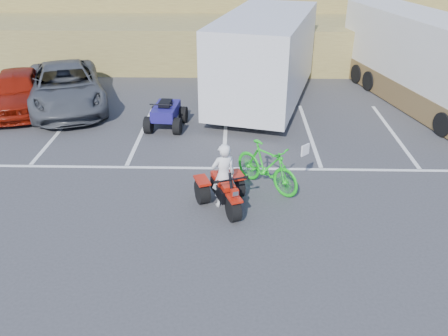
{
  "coord_description": "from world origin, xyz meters",
  "views": [
    {
      "loc": [
        0.3,
        -9.19,
        6.01
      ],
      "look_at": [
        0.06,
        0.49,
        1.0
      ],
      "focal_mm": 38.0,
      "sensor_mm": 36.0,
      "label": 1
    }
  ],
  "objects_px": {
    "red_car": "(17,91)",
    "cargo_trailer": "(265,57)",
    "grey_pickup": "(66,87)",
    "quad_atv_blue": "(167,127)",
    "quad_atv_green": "(225,100)",
    "green_dirt_bike": "(267,166)",
    "rider": "(223,176)",
    "red_trike_atv": "(226,208)",
    "rv_motorhome": "(423,67)"
  },
  "relations": [
    {
      "from": "rv_motorhome",
      "to": "quad_atv_blue",
      "type": "bearing_deg",
      "value": -177.96
    },
    {
      "from": "cargo_trailer",
      "to": "rv_motorhome",
      "type": "bearing_deg",
      "value": 16.05
    },
    {
      "from": "red_trike_atv",
      "to": "green_dirt_bike",
      "type": "distance_m",
      "value": 1.55
    },
    {
      "from": "green_dirt_bike",
      "to": "quad_atv_blue",
      "type": "height_order",
      "value": "green_dirt_bike"
    },
    {
      "from": "quad_atv_blue",
      "to": "quad_atv_green",
      "type": "bearing_deg",
      "value": 60.46
    },
    {
      "from": "grey_pickup",
      "to": "red_car",
      "type": "distance_m",
      "value": 1.66
    },
    {
      "from": "green_dirt_bike",
      "to": "quad_atv_green",
      "type": "bearing_deg",
      "value": 55.5
    },
    {
      "from": "rider",
      "to": "green_dirt_bike",
      "type": "xyz_separation_m",
      "value": [
        1.06,
        0.88,
        -0.19
      ]
    },
    {
      "from": "green_dirt_bike",
      "to": "quad_atv_blue",
      "type": "xyz_separation_m",
      "value": [
        -3.06,
        3.95,
        -0.61
      ]
    },
    {
      "from": "quad_atv_blue",
      "to": "grey_pickup",
      "type": "bearing_deg",
      "value": 158.89
    },
    {
      "from": "rider",
      "to": "grey_pickup",
      "type": "bearing_deg",
      "value": -69.21
    },
    {
      "from": "red_car",
      "to": "quad_atv_blue",
      "type": "distance_m",
      "value": 5.74
    },
    {
      "from": "cargo_trailer",
      "to": "red_car",
      "type": "bearing_deg",
      "value": -158.65
    },
    {
      "from": "red_trike_atv",
      "to": "red_car",
      "type": "height_order",
      "value": "red_car"
    },
    {
      "from": "red_car",
      "to": "cargo_trailer",
      "type": "height_order",
      "value": "cargo_trailer"
    },
    {
      "from": "green_dirt_bike",
      "to": "red_trike_atv",
      "type": "bearing_deg",
      "value": -179.35
    },
    {
      "from": "red_trike_atv",
      "to": "green_dirt_bike",
      "type": "height_order",
      "value": "green_dirt_bike"
    },
    {
      "from": "red_car",
      "to": "rider",
      "type": "bearing_deg",
      "value": -56.33
    },
    {
      "from": "rider",
      "to": "grey_pickup",
      "type": "xyz_separation_m",
      "value": [
        -5.88,
        6.71,
        -0.04
      ]
    },
    {
      "from": "rider",
      "to": "quad_atv_blue",
      "type": "bearing_deg",
      "value": -87.88
    },
    {
      "from": "green_dirt_bike",
      "to": "grey_pickup",
      "type": "bearing_deg",
      "value": 95.39
    },
    {
      "from": "red_car",
      "to": "cargo_trailer",
      "type": "xyz_separation_m",
      "value": [
        8.79,
        1.03,
        1.02
      ]
    },
    {
      "from": "rv_motorhome",
      "to": "grey_pickup",
      "type": "bearing_deg",
      "value": 169.09
    },
    {
      "from": "red_car",
      "to": "quad_atv_blue",
      "type": "height_order",
      "value": "red_car"
    },
    {
      "from": "cargo_trailer",
      "to": "quad_atv_green",
      "type": "relative_size",
      "value": 4.96
    },
    {
      "from": "red_trike_atv",
      "to": "quad_atv_blue",
      "type": "xyz_separation_m",
      "value": [
        -2.05,
        4.96,
        0.0
      ]
    },
    {
      "from": "red_trike_atv",
      "to": "red_car",
      "type": "relative_size",
      "value": 0.37
    },
    {
      "from": "red_trike_atv",
      "to": "grey_pickup",
      "type": "xyz_separation_m",
      "value": [
        -5.93,
        6.86,
        0.76
      ]
    },
    {
      "from": "rider",
      "to": "quad_atv_green",
      "type": "distance_m",
      "value": 7.61
    },
    {
      "from": "green_dirt_bike",
      "to": "grey_pickup",
      "type": "xyz_separation_m",
      "value": [
        -6.94,
        5.84,
        0.15
      ]
    },
    {
      "from": "rv_motorhome",
      "to": "quad_atv_green",
      "type": "height_order",
      "value": "rv_motorhome"
    },
    {
      "from": "red_trike_atv",
      "to": "green_dirt_bike",
      "type": "relative_size",
      "value": 0.77
    },
    {
      "from": "rider",
      "to": "cargo_trailer",
      "type": "xyz_separation_m",
      "value": [
        1.3,
        7.37,
        0.94
      ]
    },
    {
      "from": "quad_atv_blue",
      "to": "quad_atv_green",
      "type": "height_order",
      "value": "quad_atv_blue"
    },
    {
      "from": "grey_pickup",
      "to": "rv_motorhome",
      "type": "height_order",
      "value": "rv_motorhome"
    },
    {
      "from": "red_trike_atv",
      "to": "grey_pickup",
      "type": "height_order",
      "value": "grey_pickup"
    },
    {
      "from": "grey_pickup",
      "to": "cargo_trailer",
      "type": "bearing_deg",
      "value": -15.6
    },
    {
      "from": "red_trike_atv",
      "to": "quad_atv_blue",
      "type": "height_order",
      "value": "quad_atv_blue"
    },
    {
      "from": "red_car",
      "to": "quad_atv_green",
      "type": "height_order",
      "value": "red_car"
    },
    {
      "from": "green_dirt_bike",
      "to": "grey_pickup",
      "type": "distance_m",
      "value": 9.07
    },
    {
      "from": "rider",
      "to": "quad_atv_blue",
      "type": "xyz_separation_m",
      "value": [
        -2.0,
        4.82,
        -0.8
      ]
    },
    {
      "from": "red_car",
      "to": "cargo_trailer",
      "type": "relative_size",
      "value": 0.57
    },
    {
      "from": "green_dirt_bike",
      "to": "grey_pickup",
      "type": "height_order",
      "value": "grey_pickup"
    },
    {
      "from": "red_trike_atv",
      "to": "quad_atv_green",
      "type": "bearing_deg",
      "value": 70.88
    },
    {
      "from": "cargo_trailer",
      "to": "quad_atv_green",
      "type": "height_order",
      "value": "cargo_trailer"
    },
    {
      "from": "grey_pickup",
      "to": "quad_atv_blue",
      "type": "height_order",
      "value": "grey_pickup"
    },
    {
      "from": "red_car",
      "to": "quad_atv_green",
      "type": "xyz_separation_m",
      "value": [
        7.37,
        1.23,
        -0.72
      ]
    },
    {
      "from": "quad_atv_green",
      "to": "green_dirt_bike",
      "type": "bearing_deg",
      "value": -91.56
    },
    {
      "from": "green_dirt_bike",
      "to": "cargo_trailer",
      "type": "xyz_separation_m",
      "value": [
        0.24,
        6.49,
        1.13
      ]
    },
    {
      "from": "quad_atv_green",
      "to": "cargo_trailer",
      "type": "bearing_deg",
      "value": -19.42
    }
  ]
}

